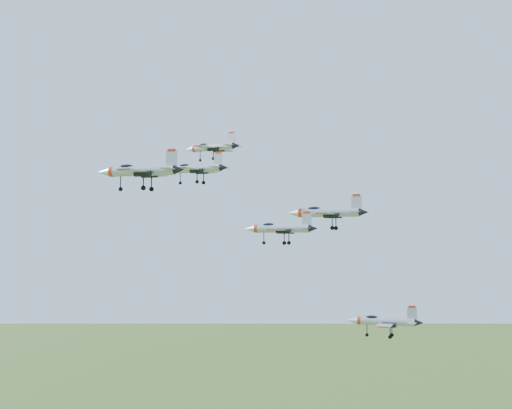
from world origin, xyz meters
The scene contains 6 objects.
jet_lead centered at (-18.71, 14.49, 140.32)m, with size 12.87×10.61×3.44m.
jet_left_high centered at (-12.47, -0.64, 134.57)m, with size 12.87×10.66×3.44m.
jet_right_high centered at (-6.90, -22.53, 132.22)m, with size 13.76×11.56×3.69m.
jet_left_low centered at (9.54, 5.72, 126.83)m, with size 13.89×11.62×3.72m.
jet_right_low centered at (9.29, -10.49, 124.04)m, with size 11.35×9.47×3.04m.
jet_trail centered at (21.44, -0.51, 110.31)m, with size 11.40×9.58×3.06m.
Camera 1 is at (57.10, -102.20, 122.92)m, focal length 50.00 mm.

